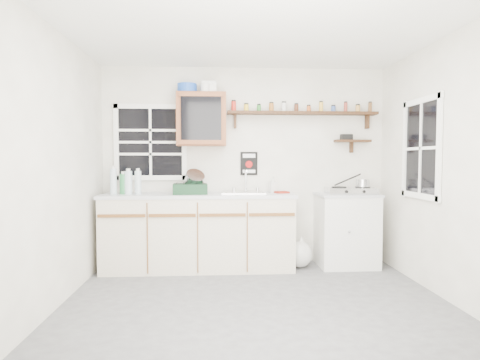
# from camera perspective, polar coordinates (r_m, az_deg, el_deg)

# --- Properties ---
(room) EXTENTS (3.64, 3.24, 2.54)m
(room) POSITION_cam_1_polar(r_m,az_deg,el_deg) (3.57, 2.57, 1.59)
(room) COLOR #4A494C
(room) RESTS_ON ground
(main_cabinet) EXTENTS (2.31, 0.63, 0.92)m
(main_cabinet) POSITION_cam_1_polar(r_m,az_deg,el_deg) (4.94, -5.88, -7.24)
(main_cabinet) COLOR beige
(main_cabinet) RESTS_ON floor
(right_cabinet) EXTENTS (0.73, 0.57, 0.91)m
(right_cabinet) POSITION_cam_1_polar(r_m,az_deg,el_deg) (5.22, 14.87, -6.83)
(right_cabinet) COLOR silver
(right_cabinet) RESTS_ON floor
(sink) EXTENTS (0.52, 0.44, 0.29)m
(sink) POSITION_cam_1_polar(r_m,az_deg,el_deg) (4.89, 0.40, -1.78)
(sink) COLOR #B6B7BB
(sink) RESTS_ON main_cabinet
(upper_cabinet) EXTENTS (0.60, 0.32, 0.65)m
(upper_cabinet) POSITION_cam_1_polar(r_m,az_deg,el_deg) (5.02, -5.49, 8.55)
(upper_cabinet) COLOR brown
(upper_cabinet) RESTS_ON wall_back
(upper_cabinet_clutter) EXTENTS (0.48, 0.24, 0.14)m
(upper_cabinet_clutter) POSITION_cam_1_polar(r_m,az_deg,el_deg) (5.08, -6.19, 12.87)
(upper_cabinet_clutter) COLOR #1A45AA
(upper_cabinet_clutter) RESTS_ON upper_cabinet
(spice_shelf) EXTENTS (1.91, 0.18, 0.35)m
(spice_shelf) POSITION_cam_1_polar(r_m,az_deg,el_deg) (5.21, 8.72, 9.49)
(spice_shelf) COLOR black
(spice_shelf) RESTS_ON wall_back
(secondary_shelf) EXTENTS (0.45, 0.16, 0.24)m
(secondary_shelf) POSITION_cam_1_polar(r_m,az_deg,el_deg) (5.37, 15.45, 5.44)
(secondary_shelf) COLOR black
(secondary_shelf) RESTS_ON wall_back
(warning_sign) EXTENTS (0.22, 0.02, 0.30)m
(warning_sign) POSITION_cam_1_polar(r_m,az_deg,el_deg) (5.16, 1.28, 2.36)
(warning_sign) COLOR black
(warning_sign) RESTS_ON wall_back
(window_back) EXTENTS (0.93, 0.03, 0.98)m
(window_back) POSITION_cam_1_polar(r_m,az_deg,el_deg) (5.21, -12.61, 5.26)
(window_back) COLOR black
(window_back) RESTS_ON wall_back
(window_right) EXTENTS (0.03, 0.78, 1.08)m
(window_right) POSITION_cam_1_polar(r_m,az_deg,el_deg) (4.64, 24.38, 4.12)
(window_right) COLOR black
(window_right) RESTS_ON wall_back
(water_bottles) EXTENTS (0.37, 0.11, 0.33)m
(water_bottles) POSITION_cam_1_polar(r_m,az_deg,el_deg) (4.95, -15.98, -0.31)
(water_bottles) COLOR #B0C5CE
(water_bottles) RESTS_ON main_cabinet
(dish_rack) EXTENTS (0.42, 0.33, 0.30)m
(dish_rack) POSITION_cam_1_polar(r_m,az_deg,el_deg) (4.83, -6.90, -0.82)
(dish_rack) COLOR black
(dish_rack) RESTS_ON main_cabinet
(soap_bottle) EXTENTS (0.11, 0.11, 0.19)m
(soap_bottle) POSITION_cam_1_polar(r_m,az_deg,el_deg) (5.03, 4.72, -0.67)
(soap_bottle) COLOR white
(soap_bottle) RESTS_ON main_cabinet
(rag) EXTENTS (0.19, 0.17, 0.02)m
(rag) POSITION_cam_1_polar(r_m,az_deg,el_deg) (4.94, 5.96, -1.74)
(rag) COLOR maroon
(rag) RESTS_ON main_cabinet
(hotplate) EXTENTS (0.61, 0.34, 0.09)m
(hotplate) POSITION_cam_1_polar(r_m,az_deg,el_deg) (5.15, 15.49, -1.43)
(hotplate) COLOR #B6B7BB
(hotplate) RESTS_ON right_cabinet
(saucepan) EXTENTS (0.40, 0.24, 0.18)m
(saucepan) POSITION_cam_1_polar(r_m,az_deg,el_deg) (5.20, 16.97, -0.44)
(saucepan) COLOR #B6B7BB
(saucepan) RESTS_ON hotplate
(trash_bag) EXTENTS (0.36, 0.32, 0.41)m
(trash_bag) POSITION_cam_1_polar(r_m,az_deg,el_deg) (5.05, 8.51, -10.35)
(trash_bag) COLOR silver
(trash_bag) RESTS_ON floor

